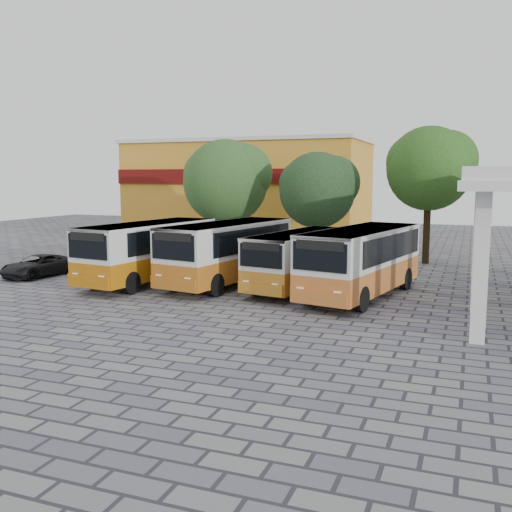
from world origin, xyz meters
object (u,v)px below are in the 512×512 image
at_px(bus_centre_right, 300,256).
at_px(parked_car, 38,266).
at_px(bus_far_left, 149,248).
at_px(bus_centre_left, 228,249).
at_px(bus_far_right, 362,258).

bearing_deg(bus_centre_right, parked_car, -163.69).
height_order(bus_far_left, bus_centre_right, bus_far_left).
distance_m(bus_centre_left, parked_car, 10.29).
distance_m(bus_far_left, bus_centre_left, 3.91).
bearing_deg(bus_centre_left, bus_far_right, 4.45).
height_order(bus_far_left, parked_car, bus_far_left).
xyz_separation_m(bus_centre_right, bus_far_right, (2.94, -0.78, 0.19)).
bearing_deg(bus_far_right, bus_far_left, -166.92).
height_order(bus_centre_left, bus_centre_right, bus_centre_left).
relative_size(bus_centre_left, bus_far_right, 1.01).
height_order(bus_centre_left, bus_far_right, bus_centre_left).
height_order(bus_far_right, parked_car, bus_far_right).
height_order(bus_far_left, bus_centre_left, bus_centre_left).
xyz_separation_m(bus_far_left, parked_car, (-6.32, -0.54, -1.13)).
bearing_deg(bus_far_left, parked_car, -167.37).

